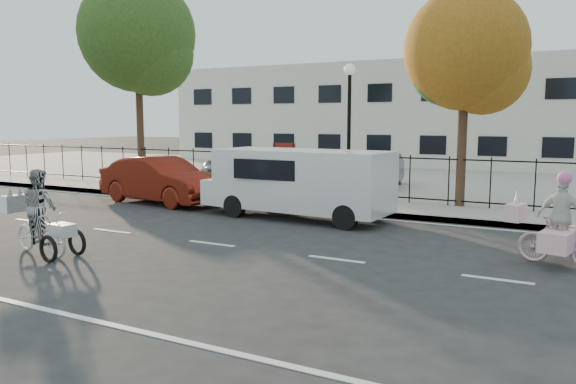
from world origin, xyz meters
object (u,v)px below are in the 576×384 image
Objects in this scene: lot_car_a at (240,165)px; lot_car_b at (240,163)px; lot_car_c at (379,171)px; zebra_trike at (41,222)px; white_van at (299,181)px; red_sedan at (161,180)px; pedestrian at (233,170)px; unicorn_bike at (559,231)px; lamppost at (349,108)px.

lot_car_b reaches higher than lot_car_a.
lot_car_b reaches higher than lot_car_c.
white_van reaches higher than zebra_trike.
red_sedan is 2.80m from pedestrian.
unicorn_bike is 0.39× the size of red_sedan.
lot_car_c is (-0.26, 3.81, -2.32)m from lamppost.
unicorn_bike is 0.33× the size of white_van.
red_sedan is 2.95× the size of pedestrian.
zebra_trike is 1.13× the size of unicorn_bike.
white_van is at bearing 110.79° from pedestrian.
red_sedan is at bearing -79.39° from lot_car_a.
lot_car_a is at bearing 18.72° from red_sedan.
unicorn_bike is 1.16× the size of pedestrian.
lot_car_a is (-13.00, 9.14, 0.12)m from unicorn_bike.
white_van is (-0.26, -3.00, -2.06)m from lamppost.
lamppost reaches higher than zebra_trike.
lamppost is at bearing 146.63° from pedestrian.
zebra_trike is 0.53× the size of lot_car_c.
zebra_trike is 14.08m from lot_car_b.
white_van is 5.33m from red_sedan.
red_sedan is at bearing -94.51° from lot_car_b.
unicorn_bike is (9.34, 3.95, -0.02)m from zebra_trike.
lot_car_b is (-6.63, 7.30, -0.23)m from white_van.
zebra_trike is at bearing 124.87° from unicorn_bike.
lot_car_c is at bearing -30.67° from red_sedan.
lot_car_c is at bearing -5.37° from zebra_trike.
lot_car_b is (-6.90, 4.30, -2.29)m from lamppost.
lamppost is at bearing -11.50° from zebra_trike.
red_sedan is at bearing -155.43° from lamppost.
unicorn_bike is 0.42× the size of lot_car_a.
red_sedan is at bearing 27.53° from zebra_trike.
zebra_trike is 10.15m from unicorn_bike.
unicorn_bike is 12.01m from pedestrian.
red_sedan is 6.97m from lot_car_b.
lot_car_c is at bearing -19.71° from lot_car_b.
red_sedan reaches higher than lot_car_c.
white_van is 1.26× the size of lot_car_a.
lamppost is at bearing -56.26° from red_sedan.
zebra_trike is 0.45× the size of red_sedan.
red_sedan is (-11.93, 2.73, 0.10)m from unicorn_bike.
lot_car_b is (-1.33, 6.84, 0.06)m from red_sedan.
lot_car_c is (6.63, -0.48, -0.03)m from lot_car_b.
lamppost is at bearing 62.27° from unicorn_bike.
lot_car_a is (-1.08, 6.41, 0.02)m from red_sedan.
unicorn_bike reaches higher than lot_car_b.
lot_car_b is (-0.25, 0.43, 0.04)m from lot_car_a.
white_van is 1.13× the size of lot_car_b.
zebra_trike is at bearing -109.82° from lot_car_c.
pedestrian is 5.64m from lot_car_c.
lot_car_b is at bearing 167.79° from lot_car_c.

